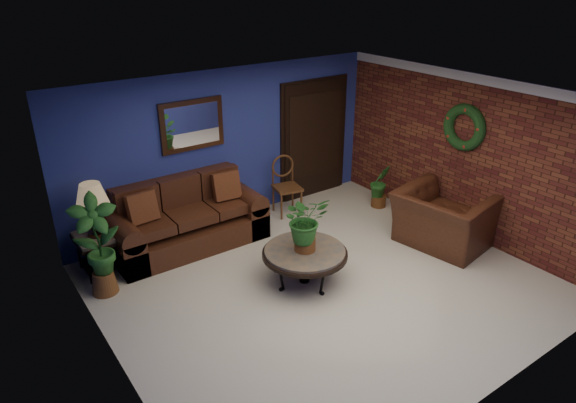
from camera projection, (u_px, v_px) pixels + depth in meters
floor at (323, 283)px, 6.92m from camera, size 5.50×5.50×0.00m
wall_back at (227, 147)px, 8.25m from camera, size 5.50×0.04×2.50m
wall_left at (105, 267)px, 4.95m from camera, size 0.04×5.00×2.50m
wall_right_brick at (465, 156)px, 7.84m from camera, size 0.04×5.00×2.50m
ceiling at (329, 100)px, 5.87m from camera, size 5.50×5.00×0.02m
crown_molding at (476, 79)px, 7.33m from camera, size 0.03×5.00×0.14m
wall_mirror at (192, 125)px, 7.70m from camera, size 1.02×0.06×0.77m
closet_door at (314, 140)px, 9.23m from camera, size 1.44×0.06×2.18m
wreath at (464, 127)px, 7.66m from camera, size 0.16×0.72×0.72m
sofa at (186, 223)px, 7.79m from camera, size 2.30×0.99×1.04m
coffee_table at (305, 254)px, 6.79m from camera, size 1.14×1.14×0.49m
end_table at (100, 243)px, 7.04m from camera, size 0.62×0.62×0.57m
table_lamp at (93, 203)px, 6.79m from camera, size 0.43×0.43×0.72m
side_chair at (285, 181)px, 8.71m from camera, size 0.51×0.51×1.01m
armchair at (443, 219)px, 7.72m from camera, size 1.35×1.48×0.85m
coffee_plant at (305, 221)px, 6.59m from camera, size 0.67×0.62×0.77m
floor_plant at (380, 185)px, 8.98m from camera, size 0.41×0.36×0.78m
tall_plant at (97, 243)px, 6.43m from camera, size 0.65×0.49×1.37m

